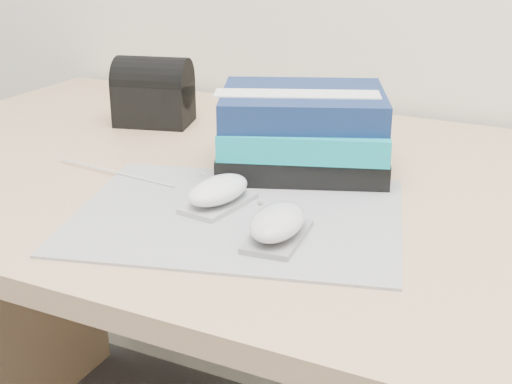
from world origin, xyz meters
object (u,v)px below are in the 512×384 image
at_px(mouse_front, 278,224).
at_px(desk, 359,316).
at_px(mouse_rear, 218,192).
at_px(book_stack, 304,132).
at_px(pouch, 153,92).

bearing_deg(mouse_front, desk, 84.40).
xyz_separation_m(desk, mouse_front, (-0.03, -0.26, 0.26)).
relative_size(desk, mouse_rear, 14.66).
bearing_deg(book_stack, pouch, 161.92).
xyz_separation_m(mouse_rear, book_stack, (0.04, 0.19, 0.04)).
bearing_deg(book_stack, desk, 10.16).
bearing_deg(mouse_rear, desk, 56.36).
bearing_deg(mouse_front, mouse_rear, 152.13).
bearing_deg(mouse_front, pouch, 138.78).
relative_size(mouse_rear, pouch, 0.74).
height_order(mouse_front, pouch, pouch).
height_order(mouse_rear, pouch, pouch).
relative_size(mouse_rear, book_stack, 0.38).
bearing_deg(pouch, book_stack, -18.08).
bearing_deg(mouse_rear, mouse_front, -27.87).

